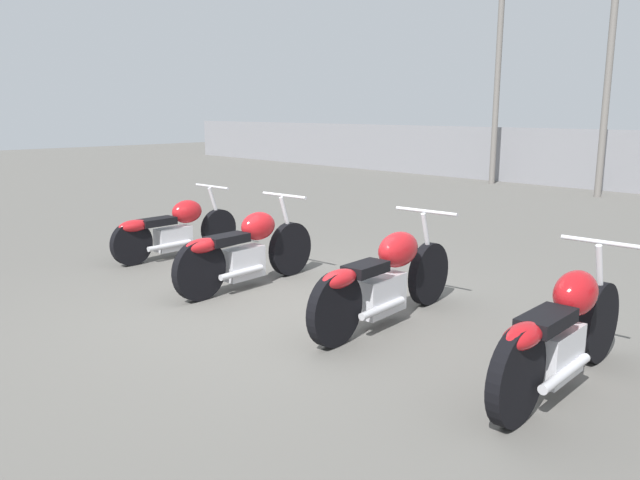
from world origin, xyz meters
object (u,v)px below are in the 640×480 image
Objects in this scene: light_pole_right at (615,1)px; motorcycle_slot_0 at (175,228)px; motorcycle_slot_1 at (246,250)px; motorcycle_slot_3 at (562,333)px; light_pole_left at (501,13)px; motorcycle_slot_2 at (385,278)px.

light_pole_right is 3.68× the size of motorcycle_slot_0.
motorcycle_slot_1 is 0.98× the size of motorcycle_slot_3.
motorcycle_slot_1 is (3.67, -11.40, -4.13)m from light_pole_left.
light_pole_left reaches higher than motorcycle_slot_3.
light_pole_left is at bearing 119.95° from motorcycle_slot_3.
motorcycle_slot_0 is 3.88m from motorcycle_slot_2.
motorcycle_slot_2 is (3.88, -0.03, 0.05)m from motorcycle_slot_0.
motorcycle_slot_3 is at bearing -5.91° from motorcycle_slot_0.
motorcycle_slot_3 is at bearing -12.65° from motorcycle_slot_2.
motorcycle_slot_1 is 0.93× the size of motorcycle_slot_2.
motorcycle_slot_3 is (3.79, -0.01, 0.00)m from motorcycle_slot_1.
light_pole_left is 12.05m from motorcycle_slot_0.
light_pole_right is at bearing 78.34° from motorcycle_slot_0.
light_pole_left is 3.82× the size of motorcycle_slot_0.
light_pole_right is at bearing 87.01° from motorcycle_slot_1.
motorcycle_slot_0 is (1.73, -11.17, -4.17)m from light_pole_left.
motorcycle_slot_2 is at bearing -63.37° from light_pole_left.
light_pole_left is 14.25m from motorcycle_slot_3.
motorcycle_slot_2 reaches higher than motorcycle_slot_0.
motorcycle_slot_3 reaches higher than motorcycle_slot_0.
light_pole_right reaches higher than motorcycle_slot_2.
motorcycle_slot_1 is at bearing 179.62° from motorcycle_slot_2.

